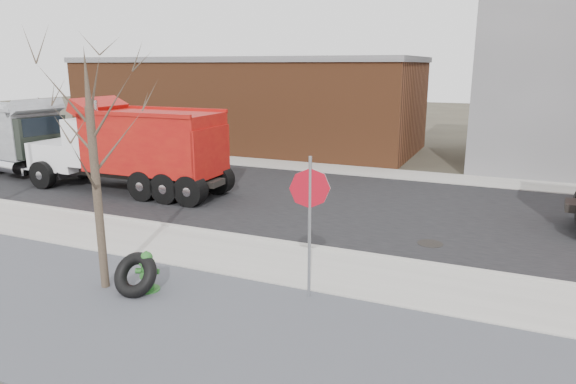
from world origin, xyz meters
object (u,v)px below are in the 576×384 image
at_px(dump_truck_grey, 19,136).
at_px(truck_tire, 135,275).
at_px(fire_hydrant, 147,273).
at_px(stop_sign, 310,204).
at_px(dump_truck_red_b, 131,146).

bearing_deg(dump_truck_grey, truck_tire, -23.71).
relative_size(fire_hydrant, stop_sign, 0.30).
bearing_deg(stop_sign, dump_truck_red_b, 146.02).
bearing_deg(dump_truck_red_b, dump_truck_grey, -5.65).
relative_size(stop_sign, dump_truck_grey, 0.40).
bearing_deg(dump_truck_red_b, fire_hydrant, 131.08).
height_order(stop_sign, dump_truck_grey, dump_truck_grey).
height_order(fire_hydrant, stop_sign, stop_sign).
bearing_deg(stop_sign, truck_tire, -161.13).
relative_size(fire_hydrant, dump_truck_red_b, 0.11).
xyz_separation_m(fire_hydrant, stop_sign, (3.33, 1.11, 1.64)).
distance_m(stop_sign, dump_truck_grey, 17.80).
relative_size(fire_hydrant, dump_truck_grey, 0.12).
xyz_separation_m(truck_tire, stop_sign, (3.48, 1.33, 1.62)).
height_order(truck_tire, dump_truck_red_b, dump_truck_red_b).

